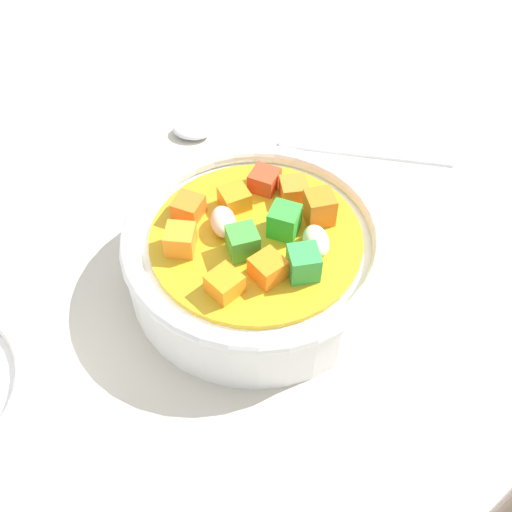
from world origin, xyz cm
name	(u,v)px	position (x,y,z in cm)	size (l,w,h in cm)	color
ground_plane	(256,287)	(0.00, 0.00, -1.00)	(140.00, 140.00, 2.00)	#BAB2A0
soup_bowl_main	(256,252)	(-0.01, 0.00, 2.67)	(16.96, 16.96, 6.30)	white
spoon	(265,139)	(-3.72, -13.67, 0.43)	(21.88, 10.31, 1.02)	silver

